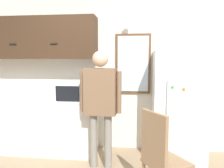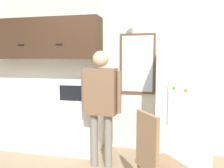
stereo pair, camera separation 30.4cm
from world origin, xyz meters
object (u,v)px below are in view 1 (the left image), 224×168
Objects in this scene: microwave at (74,92)px; person at (101,97)px; refrigerator at (178,106)px; chair at (161,155)px.

microwave is 0.67m from person.
refrigerator is (1.16, 0.42, -0.19)m from person.
refrigerator reaches higher than person.
refrigerator is 1.65× the size of chair.
refrigerator is at bearing -53.62° from chair.
person is at bearing -160.09° from refrigerator.
chair is (1.31, -1.13, -0.50)m from microwave.
person is at bearing 13.26° from chair.
person is 1.16m from chair.
person is 1.25m from refrigerator.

